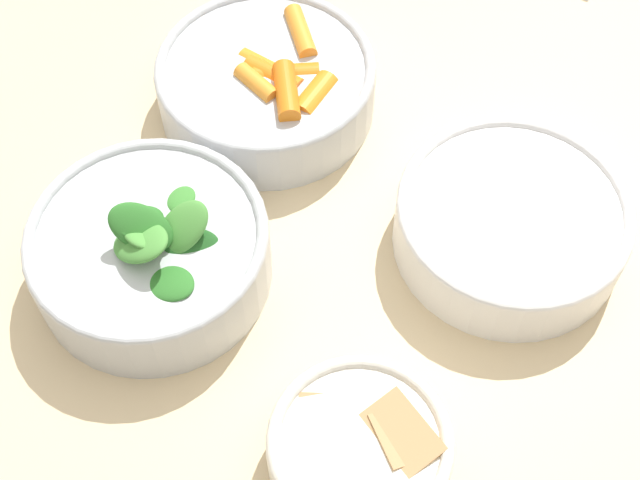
# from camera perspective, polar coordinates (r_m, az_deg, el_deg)

# --- Properties ---
(dining_table) EXTENTS (1.10, 0.93, 0.75)m
(dining_table) POSITION_cam_1_polar(r_m,az_deg,el_deg) (0.86, -1.20, -3.33)
(dining_table) COLOR beige
(dining_table) RESTS_ON ground_plane
(bowl_carrots) EXTENTS (0.20, 0.20, 0.07)m
(bowl_carrots) POSITION_cam_1_polar(r_m,az_deg,el_deg) (0.82, -3.38, 9.97)
(bowl_carrots) COLOR silver
(bowl_carrots) RESTS_ON dining_table
(bowl_greens) EXTENTS (0.19, 0.19, 0.10)m
(bowl_greens) POSITION_cam_1_polar(r_m,az_deg,el_deg) (0.72, -10.74, -0.69)
(bowl_greens) COLOR silver
(bowl_greens) RESTS_ON dining_table
(bowl_beans_hotdog) EXTENTS (0.19, 0.19, 0.05)m
(bowl_beans_hotdog) POSITION_cam_1_polar(r_m,az_deg,el_deg) (0.75, 12.05, 0.96)
(bowl_beans_hotdog) COLOR white
(bowl_beans_hotdog) RESTS_ON dining_table
(bowl_cookies) EXTENTS (0.13, 0.13, 0.05)m
(bowl_cookies) POSITION_cam_1_polar(r_m,az_deg,el_deg) (0.64, 2.57, -13.33)
(bowl_cookies) COLOR silver
(bowl_cookies) RESTS_ON dining_table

